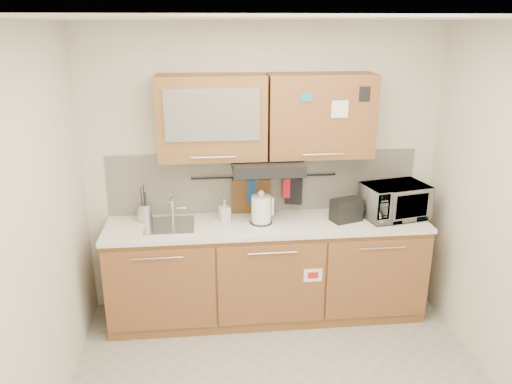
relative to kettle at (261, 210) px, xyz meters
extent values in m
plane|color=white|center=(0.06, -1.19, 1.56)|extent=(3.20, 3.20, 0.00)
plane|color=silver|center=(0.06, 0.31, 0.26)|extent=(3.20, 0.00, 3.20)
plane|color=silver|center=(-1.54, -1.19, 0.26)|extent=(0.00, 3.00, 3.00)
cube|color=brown|center=(0.06, 0.01, -0.60)|extent=(2.80, 0.60, 0.88)
cube|color=black|center=(0.06, 0.01, -0.99)|extent=(2.80, 0.54, 0.10)
cube|color=#905B33|center=(-0.88, -0.30, -0.57)|extent=(0.91, 0.02, 0.74)
cylinder|color=silver|center=(-0.88, -0.32, -0.26)|extent=(0.41, 0.01, 0.01)
cube|color=#905B33|center=(0.06, -0.30, -0.57)|extent=(0.91, 0.02, 0.74)
cylinder|color=silver|center=(0.06, -0.32, -0.26)|extent=(0.41, 0.01, 0.01)
cube|color=#905B33|center=(0.99, -0.30, -0.57)|extent=(0.91, 0.02, 0.74)
cylinder|color=silver|center=(0.99, -0.32, -0.26)|extent=(0.41, 0.01, 0.01)
cube|color=white|center=(0.06, 0.00, -0.14)|extent=(2.82, 0.62, 0.04)
cube|color=silver|center=(0.06, 0.30, 0.16)|extent=(2.80, 0.02, 0.56)
cube|color=brown|center=(-0.40, 0.14, 0.79)|extent=(0.90, 0.35, 0.70)
cube|color=silver|center=(-0.40, -0.05, 0.84)|extent=(0.76, 0.02, 0.42)
cube|color=#905B33|center=(0.52, 0.14, 0.79)|extent=(0.90, 0.35, 0.70)
cube|color=white|center=(0.64, -0.04, 0.87)|extent=(0.14, 0.00, 0.14)
cube|color=black|center=(0.06, 0.06, 0.38)|extent=(0.60, 0.46, 0.10)
cube|color=silver|center=(-0.79, 0.01, -0.13)|extent=(0.42, 0.40, 0.03)
cylinder|color=silver|center=(-0.77, 0.17, 0.00)|extent=(0.03, 0.03, 0.24)
cylinder|color=silver|center=(-0.77, 0.09, 0.10)|extent=(0.02, 0.18, 0.02)
cylinder|color=black|center=(0.06, 0.26, 0.22)|extent=(1.30, 0.02, 0.02)
cylinder|color=#ABABAF|center=(-1.01, 0.14, -0.04)|extent=(0.17, 0.17, 0.17)
cylinder|color=black|center=(-1.03, 0.15, 0.03)|extent=(0.01, 0.01, 0.31)
cylinder|color=black|center=(-0.99, 0.12, 0.02)|extent=(0.01, 0.01, 0.28)
cylinder|color=black|center=(-1.01, 0.16, 0.04)|extent=(0.01, 0.01, 0.33)
cylinder|color=black|center=(-1.03, 0.12, 0.00)|extent=(0.01, 0.01, 0.24)
cylinder|color=white|center=(0.00, 0.00, 0.00)|extent=(0.22, 0.22, 0.25)
sphere|color=white|center=(0.00, 0.00, 0.15)|extent=(0.06, 0.06, 0.06)
cube|color=white|center=(0.10, 0.04, 0.02)|extent=(0.03, 0.04, 0.16)
cylinder|color=black|center=(0.00, 0.00, -0.11)|extent=(0.19, 0.19, 0.01)
cube|color=black|center=(0.75, -0.02, -0.02)|extent=(0.30, 0.23, 0.20)
cube|color=black|center=(0.71, -0.04, 0.07)|extent=(0.11, 0.13, 0.01)
cube|color=black|center=(0.79, -0.01, 0.07)|extent=(0.11, 0.13, 0.01)
imported|color=#999999|center=(1.20, 0.02, 0.03)|extent=(0.62, 0.48, 0.30)
imported|color=#999999|center=(-0.32, 0.09, -0.02)|extent=(0.11, 0.11, 0.19)
cube|color=brown|center=(-0.06, 0.25, -0.01)|extent=(0.35, 0.04, 0.43)
cube|color=navy|center=(-0.04, 0.25, 0.09)|extent=(0.14, 0.04, 0.22)
cube|color=black|center=(0.33, 0.25, 0.08)|extent=(0.16, 0.09, 0.24)
cube|color=red|center=(0.29, 0.25, 0.11)|extent=(0.15, 0.04, 0.18)
camera|label=1|loc=(-0.46, -4.01, 1.54)|focal=35.00mm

